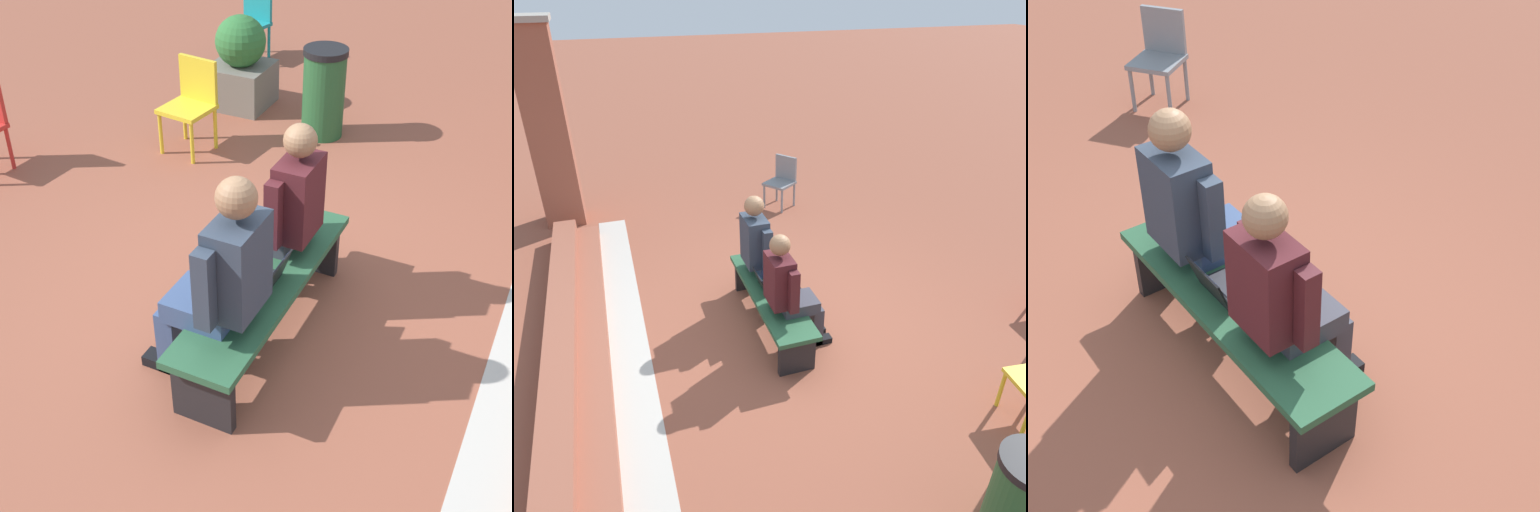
# 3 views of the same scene
# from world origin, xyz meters

# --- Properties ---
(ground_plane) EXTENTS (60.00, 60.00, 0.00)m
(ground_plane) POSITION_xyz_m (0.00, 0.00, 0.00)
(ground_plane) COLOR brown
(concrete_strip) EXTENTS (6.69, 0.40, 0.01)m
(concrete_strip) POSITION_xyz_m (0.07, 1.65, 0.00)
(concrete_strip) COLOR #B7B2A8
(concrete_strip) RESTS_ON ground
(bench) EXTENTS (1.80, 0.44, 0.45)m
(bench) POSITION_xyz_m (0.07, 0.10, 0.35)
(bench) COLOR #285638
(bench) RESTS_ON ground
(person_student) EXTENTS (0.53, 0.67, 1.33)m
(person_student) POSITION_xyz_m (-0.32, 0.03, 0.71)
(person_student) COLOR #383842
(person_student) RESTS_ON ground
(person_adult) EXTENTS (0.57, 0.72, 1.39)m
(person_adult) POSITION_xyz_m (0.51, 0.03, 0.74)
(person_adult) COLOR #384C75
(person_adult) RESTS_ON ground
(laptop) EXTENTS (0.32, 0.29, 0.21)m
(laptop) POSITION_xyz_m (0.13, 0.11, 0.50)
(laptop) COLOR black
(laptop) RESTS_ON bench
(plastic_chair_far_right) EXTENTS (0.50, 0.50, 0.84)m
(plastic_chair_far_right) POSITION_xyz_m (-4.39, -2.18, 0.48)
(plastic_chair_far_right) COLOR teal
(plastic_chair_far_right) RESTS_ON ground
(plastic_chair_mid_courtyard) EXTENTS (0.47, 0.47, 0.84)m
(plastic_chair_mid_courtyard) POSITION_xyz_m (-2.03, -1.63, 0.48)
(plastic_chair_mid_courtyard) COLOR gold
(plastic_chair_mid_courtyard) RESTS_ON ground
(planter) EXTENTS (0.60, 0.60, 0.94)m
(planter) POSITION_xyz_m (-3.10, -1.68, 0.44)
(planter) COLOR #6B665B
(planter) RESTS_ON ground
(litter_bin) EXTENTS (0.42, 0.42, 0.86)m
(litter_bin) POSITION_xyz_m (-2.81, -0.65, 0.43)
(litter_bin) COLOR #23562D
(litter_bin) RESTS_ON ground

